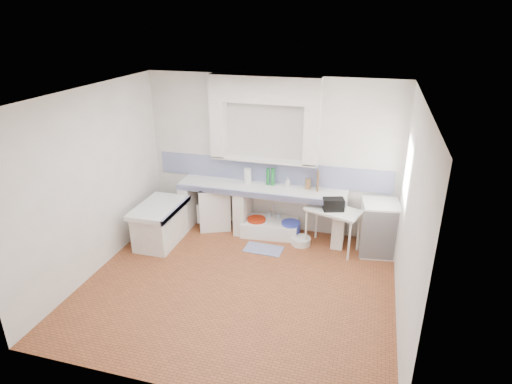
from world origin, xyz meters
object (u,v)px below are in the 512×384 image
(sink, at_px, (270,228))
(side_table, at_px, (332,229))
(stove, at_px, (215,207))
(fridge, at_px, (379,228))

(sink, xyz_separation_m, side_table, (1.13, -0.22, 0.25))
(stove, xyz_separation_m, fridge, (2.96, -0.17, 0.05))
(side_table, bearing_deg, fridge, 25.39)
(side_table, bearing_deg, sink, -172.45)
(fridge, bearing_deg, side_table, 178.54)
(stove, distance_m, sink, 1.11)
(stove, relative_size, fridge, 0.89)
(fridge, bearing_deg, stove, 168.52)
(sink, relative_size, side_table, 1.14)
(sink, relative_size, fridge, 1.12)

